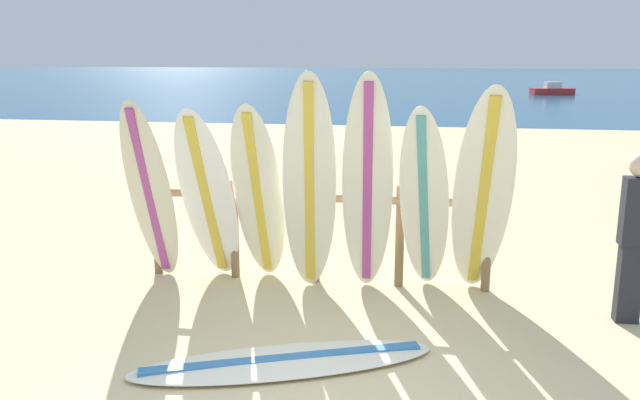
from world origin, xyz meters
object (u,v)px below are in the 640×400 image
object	(u,v)px
small_boat_offshore	(552,90)
surfboard_leaning_far_left	(150,192)
beachgoer_standing	(635,231)
surfboard_lying_on_sand	(284,361)
surfboard_leaning_left	(208,197)
surfboard_leaning_far_right	(483,196)
surfboard_leaning_right	(424,202)
surfboard_rack	(315,221)
surfboard_leaning_center_left	(259,196)
surfboard_leaning_center_right	(367,187)
surfboard_leaning_center	(310,186)

from	to	relation	value
small_boat_offshore	surfboard_leaning_far_left	bearing A→B (deg)	-106.44
beachgoer_standing	surfboard_lying_on_sand	bearing A→B (deg)	-154.94
surfboard_leaning_left	surfboard_leaning_far_right	world-z (taller)	surfboard_leaning_far_right
surfboard_leaning_left	small_boat_offshore	world-z (taller)	surfboard_leaning_left
surfboard_lying_on_sand	small_boat_offshore	xyz separation A→B (m)	(8.10, 35.05, 0.22)
surfboard_leaning_left	surfboard_leaning_right	world-z (taller)	surfboard_leaning_right
surfboard_rack	surfboard_leaning_center_left	distance (m)	0.67
surfboard_leaning_far_right	beachgoer_standing	xyz separation A→B (m)	(1.29, -0.24, -0.22)
surfboard_leaning_far_left	small_boat_offshore	size ratio (longest dim) A/B	0.79
surfboard_leaning_far_left	surfboard_leaning_far_right	xyz separation A→B (m)	(3.33, -0.05, 0.09)
surfboard_leaning_center_right	surfboard_lying_on_sand	world-z (taller)	surfboard_leaning_center_right
surfboard_rack	surfboard_leaning_center_left	world-z (taller)	surfboard_leaning_center_left
surfboard_leaning_center_left	surfboard_lying_on_sand	size ratio (longest dim) A/B	0.79
surfboard_leaning_far_right	surfboard_lying_on_sand	bearing A→B (deg)	-134.79
surfboard_leaning_center_right	small_boat_offshore	world-z (taller)	surfboard_leaning_center_right
surfboard_rack	surfboard_leaning_center_right	xyz separation A→B (m)	(0.57, -0.35, 0.45)
surfboard_leaning_center_right	surfboard_leaning_right	bearing A→B (deg)	5.64
surfboard_rack	surfboard_leaning_center	distance (m)	0.60
surfboard_leaning_right	beachgoer_standing	bearing A→B (deg)	-9.08
surfboard_leaning_center_right	beachgoer_standing	xyz separation A→B (m)	(2.38, -0.24, -0.27)
surfboard_leaning_far_left	surfboard_lying_on_sand	bearing A→B (deg)	-42.90
surfboard_leaning_center_left	surfboard_leaning_center	bearing A→B (deg)	-13.83
small_boat_offshore	surfboard_leaning_left	bearing A→B (deg)	-105.49
surfboard_leaning_center_right	surfboard_leaning_right	xyz separation A→B (m)	(0.54, 0.05, -0.15)
surfboard_leaning_far_right	surfboard_leaning_left	bearing A→B (deg)	178.30
surfboard_leaning_center	beachgoer_standing	size ratio (longest dim) A/B	1.45
surfboard_leaning_center_left	surfboard_leaning_center	distance (m)	0.58
surfboard_leaning_far_left	beachgoer_standing	world-z (taller)	surfboard_leaning_far_left
beachgoer_standing	surfboard_leaning_left	bearing A→B (deg)	175.38
surfboard_leaning_center_left	surfboard_leaning_center_right	distance (m)	1.12
surfboard_leaning_center	surfboard_lying_on_sand	world-z (taller)	surfboard_leaning_center
surfboard_leaning_center_right	surfboard_leaning_far_right	bearing A→B (deg)	0.21
beachgoer_standing	surfboard_leaning_right	bearing A→B (deg)	170.92
surfboard_rack	small_boat_offshore	bearing A→B (deg)	76.12
surfboard_leaning_center_left	surfboard_leaning_far_left	bearing A→B (deg)	-178.00
surfboard_rack	surfboard_leaning_center	bearing A→B (deg)	-88.58
surfboard_leaning_left	surfboard_leaning_right	bearing A→B (deg)	-0.82
surfboard_rack	surfboard_leaning_right	size ratio (longest dim) A/B	1.86
surfboard_leaning_center_right	surfboard_leaning_far_right	size ratio (longest dim) A/B	1.05
surfboard_rack	surfboard_leaning_far_left	world-z (taller)	surfboard_leaning_far_left
surfboard_rack	surfboard_leaning_center_right	bearing A→B (deg)	-31.54
surfboard_leaning_center_left	surfboard_leaning_center	size ratio (longest dim) A/B	0.87
surfboard_leaning_left	surfboard_leaning_center	world-z (taller)	surfboard_leaning_center
surfboard_leaning_right	surfboard_leaning_far_left	bearing A→B (deg)	-179.99
surfboard_leaning_left	surfboard_leaning_far_right	size ratio (longest dim) A/B	0.88
beachgoer_standing	surfboard_leaning_far_right	bearing A→B (deg)	169.34
beachgoer_standing	surfboard_leaning_far_left	bearing A→B (deg)	176.38
surfboard_rack	surfboard_leaning_center_left	size ratio (longest dim) A/B	1.87
surfboard_leaning_left	surfboard_leaning_center	bearing A→B (deg)	-6.68
surfboard_rack	surfboard_leaning_center_right	world-z (taller)	surfboard_leaning_center_right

